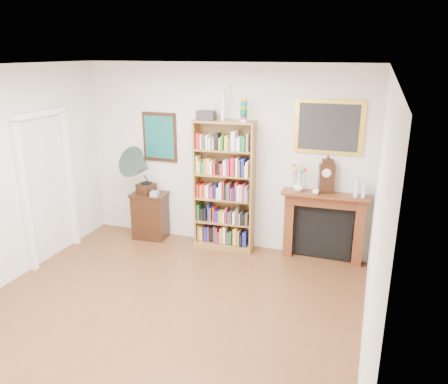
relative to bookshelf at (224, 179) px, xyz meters
name	(u,v)px	position (x,y,z in m)	size (l,w,h in m)	color
room	(140,211)	(-0.09, -2.32, 0.28)	(4.51, 5.01, 2.81)	#5B311B
door_casing	(47,175)	(-2.29, -1.12, 0.15)	(0.08, 1.02, 2.17)	white
teal_poster	(160,137)	(-1.14, 0.16, 0.54)	(0.58, 0.04, 0.78)	black
small_picture	(222,94)	(-0.09, 0.16, 1.24)	(0.26, 0.04, 0.30)	white
gilt_painting	(329,127)	(1.46, 0.16, 0.84)	(0.95, 0.04, 0.75)	gold
bookshelf	(224,179)	(0.00, 0.00, 0.00)	(0.95, 0.41, 2.29)	brown
side_cabinet	(150,215)	(-1.27, -0.04, -0.73)	(0.56, 0.41, 0.77)	black
fireplace	(324,221)	(1.50, 0.09, -0.51)	(1.24, 0.36, 1.03)	#532813
gramophone	(141,167)	(-1.33, -0.16, 0.10)	(0.62, 0.71, 0.80)	black
cd_stack	(155,194)	(-1.11, -0.15, -0.31)	(0.12, 0.12, 0.08)	#B4B5C1
mantel_clock	(327,177)	(1.49, 0.08, 0.15)	(0.23, 0.17, 0.48)	black
flower_vase	(299,186)	(1.12, 0.03, -0.01)	(0.14, 0.14, 0.15)	white
teacup	(316,192)	(1.37, -0.04, -0.04)	(0.09, 0.09, 0.07)	white
bottle_left	(356,189)	(1.91, 0.02, 0.04)	(0.07, 0.07, 0.24)	silver
bottle_right	(364,191)	(2.01, 0.03, 0.02)	(0.06, 0.06, 0.20)	silver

